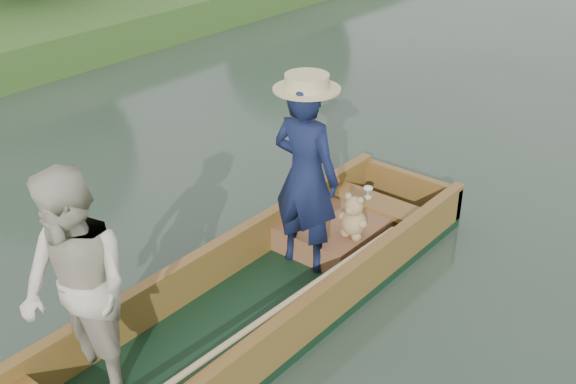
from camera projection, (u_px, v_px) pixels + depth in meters
The scene contains 2 objects.
ground at pixel (238, 332), 5.44m from camera, with size 120.00×120.00×0.00m, color #283D30.
punt at pixel (213, 270), 5.17m from camera, with size 1.21×5.00×1.73m.
Camera 1 is at (3.02, -3.12, 3.46)m, focal length 45.00 mm.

